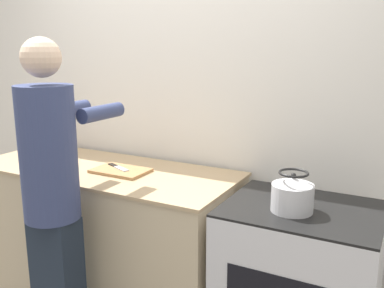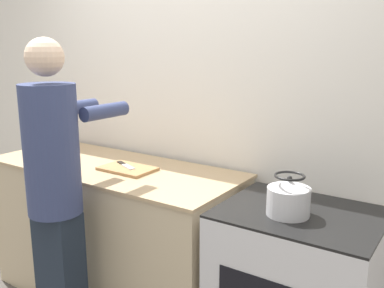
{
  "view_description": "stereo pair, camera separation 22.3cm",
  "coord_description": "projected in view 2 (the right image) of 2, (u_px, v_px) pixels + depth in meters",
  "views": [
    {
      "loc": [
        1.32,
        -1.68,
        1.67
      ],
      "look_at": [
        0.29,
        0.24,
        1.18
      ],
      "focal_mm": 40.0,
      "sensor_mm": 36.0,
      "label": 1
    },
    {
      "loc": [
        1.51,
        -1.56,
        1.67
      ],
      "look_at": [
        0.29,
        0.24,
        1.18
      ],
      "focal_mm": 40.0,
      "sensor_mm": 36.0,
      "label": 2
    }
  ],
  "objects": [
    {
      "name": "wall_back",
      "position": [
        198.0,
        105.0,
        2.76
      ],
      "size": [
        8.0,
        0.05,
        2.6
      ],
      "color": "white",
      "rests_on": "ground_plane"
    },
    {
      "name": "counter",
      "position": [
        115.0,
        233.0,
        2.84
      ],
      "size": [
        1.72,
        0.7,
        0.93
      ],
      "color": "#C6B28E",
      "rests_on": "ground_plane"
    },
    {
      "name": "person",
      "position": [
        56.0,
        188.0,
        2.25
      ],
      "size": [
        0.32,
        0.56,
        1.72
      ],
      "color": "#1B2533",
      "rests_on": "ground_plane"
    },
    {
      "name": "cutting_board",
      "position": [
        128.0,
        169.0,
        2.64
      ],
      "size": [
        0.33,
        0.22,
        0.02
      ],
      "color": "#A87A4C",
      "rests_on": "counter"
    },
    {
      "name": "knife",
      "position": [
        125.0,
        165.0,
        2.68
      ],
      "size": [
        0.2,
        0.11,
        0.01
      ],
      "rotation": [
        0.0,
        0.0,
        -0.4
      ],
      "color": "silver",
      "rests_on": "cutting_board"
    },
    {
      "name": "kettle",
      "position": [
        289.0,
        198.0,
        1.97
      ],
      "size": [
        0.2,
        0.2,
        0.2
      ],
      "color": "silver",
      "rests_on": "oven"
    },
    {
      "name": "bowl_prep",
      "position": [
        63.0,
        145.0,
        3.16
      ],
      "size": [
        0.14,
        0.14,
        0.07
      ],
      "color": "#9E4738",
      "rests_on": "counter"
    },
    {
      "name": "canister_jar",
      "position": [
        55.0,
        142.0,
        3.0
      ],
      "size": [
        0.13,
        0.13,
        0.18
      ],
      "color": "#4C4C51",
      "rests_on": "counter"
    }
  ]
}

